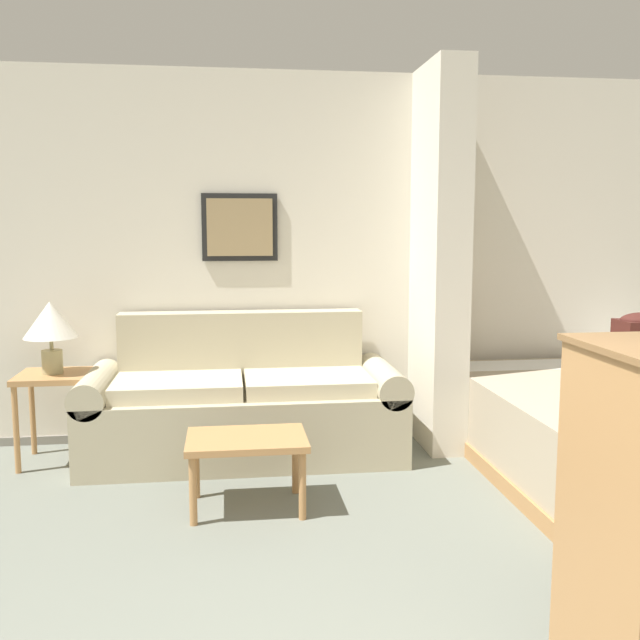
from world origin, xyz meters
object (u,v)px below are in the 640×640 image
(coffee_table, at_px, (247,446))
(table_lamp, at_px, (50,323))
(couch, at_px, (244,406))
(bed, at_px, (618,430))

(coffee_table, distance_m, table_lamp, 1.63)
(coffee_table, relative_size, table_lamp, 1.38)
(table_lamp, bearing_deg, couch, -0.38)
(bed, bearing_deg, couch, 163.74)
(couch, distance_m, bed, 2.38)
(table_lamp, xyz_separation_m, bed, (3.50, -0.68, -0.64))
(coffee_table, distance_m, bed, 2.31)
(bed, bearing_deg, coffee_table, -173.59)
(coffee_table, xyz_separation_m, table_lamp, (-1.21, 0.93, 0.56))
(couch, height_order, bed, couch)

